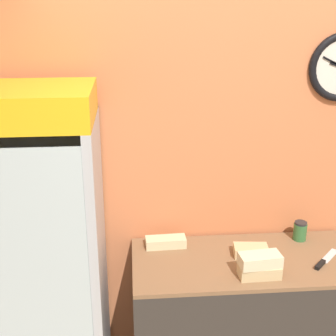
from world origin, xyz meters
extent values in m
cube|color=#D17547|center=(0.00, 1.23, 1.35)|extent=(5.20, 0.06, 2.70)
cube|color=black|center=(0.53, 1.18, 2.04)|extent=(0.14, 0.01, 0.07)
cube|color=#332D28|center=(0.00, 0.87, 0.44)|extent=(1.40, 0.63, 0.88)
cube|color=brown|center=(0.00, 0.87, 0.89)|extent=(1.40, 0.63, 0.02)
cube|color=#B2B7BC|center=(-1.21, 1.16, 0.90)|extent=(0.67, 0.04, 1.80)
cube|color=#B2B7BC|center=(-0.90, 0.87, 0.90)|extent=(0.05, 0.63, 1.80)
cube|color=white|center=(-1.21, 1.13, 0.90)|extent=(0.57, 0.02, 1.70)
cube|color=silver|center=(-1.21, 0.55, 0.90)|extent=(0.57, 0.01, 1.70)
cube|color=gold|center=(-1.21, 0.84, 1.89)|extent=(0.67, 0.57, 0.18)
cube|color=silver|center=(-1.21, 0.85, 0.51)|extent=(0.55, 0.51, 0.01)
cube|color=silver|center=(-1.21, 0.85, 0.91)|extent=(0.55, 0.51, 0.01)
cube|color=silver|center=(-1.21, 0.85, 1.32)|extent=(0.55, 0.51, 0.01)
cylinder|color=orange|center=(-1.22, 0.64, 1.00)|extent=(0.08, 0.08, 0.16)
cylinder|color=orange|center=(-1.22, 0.64, 1.11)|extent=(0.03, 0.03, 0.07)
cylinder|color=#2D6B38|center=(-1.08, 0.64, 1.38)|extent=(0.08, 0.08, 0.12)
cylinder|color=#2D6B38|center=(-1.08, 0.64, 1.46)|extent=(0.03, 0.03, 0.05)
cylinder|color=navy|center=(-1.36, 0.64, 1.38)|extent=(0.07, 0.07, 0.12)
cylinder|color=gold|center=(-1.03, 0.63, 0.99)|extent=(0.06, 0.06, 0.14)
cylinder|color=gold|center=(-1.03, 0.63, 1.09)|extent=(0.02, 0.02, 0.06)
cylinder|color=#72337F|center=(-1.33, 0.64, 0.72)|extent=(0.03, 0.03, 0.07)
cylinder|color=navy|center=(-1.13, 0.64, 0.69)|extent=(0.03, 0.03, 0.06)
cylinder|color=#72337F|center=(-1.34, 0.64, 0.99)|extent=(0.08, 0.08, 0.15)
cylinder|color=#72337F|center=(-1.34, 0.64, 1.10)|extent=(0.03, 0.03, 0.06)
cylinder|color=#2D6B38|center=(-0.98, 0.64, 0.59)|extent=(0.08, 0.08, 0.16)
cylinder|color=#2D6B38|center=(-0.98, 0.64, 0.71)|extent=(0.03, 0.03, 0.07)
cylinder|color=#5B2D19|center=(-1.11, 0.63, 1.00)|extent=(0.06, 0.06, 0.17)
cylinder|color=#5B2D19|center=(-1.11, 0.63, 1.13)|extent=(0.02, 0.02, 0.07)
cube|color=tan|center=(0.02, 0.68, 0.94)|extent=(0.24, 0.12, 0.07)
cube|color=beige|center=(0.02, 0.68, 1.01)|extent=(0.25, 0.14, 0.07)
cube|color=beige|center=(-0.48, 1.06, 0.94)|extent=(0.26, 0.11, 0.06)
cube|color=tan|center=(0.03, 0.91, 0.94)|extent=(0.22, 0.14, 0.06)
cube|color=silver|center=(0.52, 0.86, 0.91)|extent=(0.17, 0.17, 0.00)
cube|color=black|center=(0.41, 0.75, 0.92)|extent=(0.09, 0.10, 0.02)
cylinder|color=#336B38|center=(0.40, 1.08, 0.96)|extent=(0.09, 0.09, 0.11)
cylinder|color=#262628|center=(0.40, 1.08, 1.02)|extent=(0.08, 0.08, 0.01)
camera|label=1|loc=(-0.69, -1.57, 2.41)|focal=50.00mm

